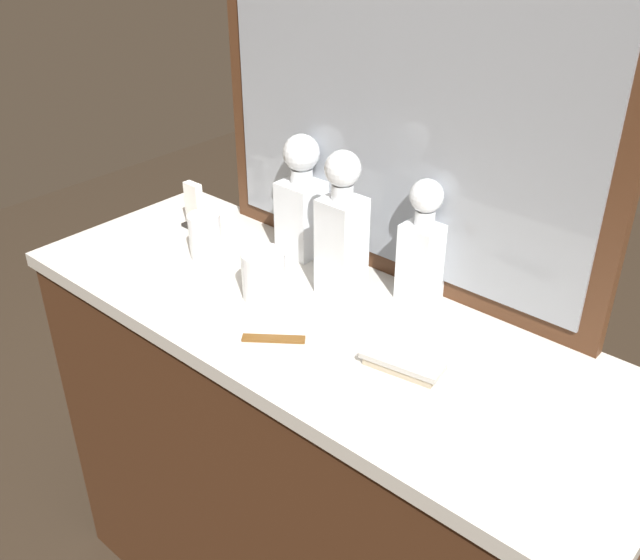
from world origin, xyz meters
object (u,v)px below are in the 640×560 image
(silver_brush_far_right, at_px, (402,364))
(crystal_decanter_left, at_px, (342,238))
(crystal_tumbler_center, at_px, (205,238))
(crystal_tumbler_left, at_px, (264,277))
(tortoiseshell_comb, at_px, (274,339))
(napkin_holder, at_px, (195,208))
(crystal_decanter_far_left, at_px, (302,207))
(crystal_decanter_rear, at_px, (422,253))

(silver_brush_far_right, bearing_deg, crystal_decanter_left, 151.76)
(crystal_tumbler_center, height_order, silver_brush_far_right, crystal_tumbler_center)
(crystal_tumbler_left, relative_size, silver_brush_far_right, 0.66)
(crystal_decanter_left, xyz_separation_m, tortoiseshell_comb, (0.02, -0.22, -0.12))
(crystal_tumbler_center, relative_size, napkin_holder, 0.92)
(crystal_decanter_far_left, distance_m, tortoiseshell_comb, 0.36)
(crystal_decanter_left, relative_size, silver_brush_far_right, 1.99)
(crystal_tumbler_center, relative_size, crystal_tumbler_left, 1.01)
(crystal_decanter_left, height_order, crystal_tumbler_center, crystal_decanter_left)
(crystal_decanter_rear, height_order, crystal_tumbler_left, crystal_decanter_rear)
(crystal_decanter_far_left, distance_m, silver_brush_far_right, 0.48)
(crystal_decanter_far_left, xyz_separation_m, silver_brush_far_right, (0.42, -0.21, -0.10))
(crystal_tumbler_center, bearing_deg, crystal_tumbler_left, -9.16)
(tortoiseshell_comb, xyz_separation_m, napkin_holder, (-0.47, 0.22, 0.04))
(crystal_decanter_far_left, relative_size, crystal_decanter_left, 0.91)
(crystal_decanter_far_left, relative_size, crystal_tumbler_center, 2.71)
(silver_brush_far_right, bearing_deg, crystal_decanter_far_left, 153.87)
(crystal_decanter_left, distance_m, silver_brush_far_right, 0.30)
(crystal_decanter_far_left, relative_size, napkin_holder, 2.48)
(crystal_decanter_left, distance_m, crystal_tumbler_center, 0.34)
(silver_brush_far_right, distance_m, tortoiseshell_comb, 0.24)
(tortoiseshell_comb, height_order, napkin_holder, napkin_holder)
(silver_brush_far_right, relative_size, tortoiseshell_comb, 1.45)
(crystal_decanter_rear, relative_size, crystal_tumbler_center, 2.51)
(crystal_tumbler_left, bearing_deg, crystal_decanter_far_left, 110.44)
(crystal_decanter_far_left, height_order, crystal_decanter_rear, crystal_decanter_far_left)
(crystal_decanter_far_left, height_order, crystal_tumbler_center, crystal_decanter_far_left)
(crystal_decanter_left, height_order, crystal_tumbler_left, crystal_decanter_left)
(crystal_decanter_far_left, relative_size, crystal_tumbler_left, 2.75)
(crystal_decanter_far_left, distance_m, napkin_holder, 0.30)
(crystal_decanter_left, bearing_deg, tortoiseshell_comb, -84.68)
(crystal_decanter_rear, xyz_separation_m, crystal_tumbler_left, (-0.23, -0.20, -0.06))
(crystal_decanter_left, xyz_separation_m, crystal_tumbler_center, (-0.32, -0.08, -0.08))
(crystal_decanter_left, height_order, silver_brush_far_right, crystal_decanter_left)
(crystal_tumbler_center, bearing_deg, silver_brush_far_right, -5.07)
(crystal_decanter_left, bearing_deg, crystal_decanter_far_left, 157.02)
(crystal_decanter_far_left, bearing_deg, napkin_holder, -165.55)
(crystal_tumbler_left, bearing_deg, crystal_decanter_left, 49.25)
(napkin_holder, bearing_deg, tortoiseshell_comb, -24.53)
(crystal_decanter_left, height_order, tortoiseshell_comb, crystal_decanter_left)
(crystal_tumbler_center, distance_m, crystal_tumbler_left, 0.22)
(crystal_decanter_far_left, xyz_separation_m, crystal_decanter_rear, (0.31, 0.01, -0.01))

